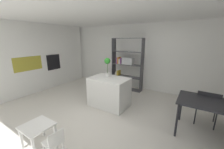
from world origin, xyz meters
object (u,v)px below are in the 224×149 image
kitchen_island (109,92)px  dining_table (210,106)px  child_chair_right (54,143)px  dining_chair_far (207,105)px  built_in_oven (54,62)px  open_bookshelf (126,65)px  potted_plant_on_island (107,65)px  child_table (38,129)px

kitchen_island → dining_table: (2.47, -0.03, 0.26)m
child_chair_right → dining_chair_far: bearing=142.6°
kitchen_island → child_chair_right: 2.13m
built_in_oven → child_chair_right: (3.23, -2.28, -0.76)m
open_bookshelf → dining_table: 3.21m
kitchen_island → child_chair_right: (0.31, -2.10, -0.12)m
built_in_oven → potted_plant_on_island: potted_plant_on_island is taller
open_bookshelf → dining_table: bearing=-30.9°
potted_plant_on_island → open_bookshelf: open_bookshelf is taller
kitchen_island → child_chair_right: kitchen_island is taller
child_table → open_bookshelf: bearing=91.3°
kitchen_island → open_bookshelf: (-0.28, 1.61, 0.56)m
built_in_oven → potted_plant_on_island: size_ratio=1.08×
child_chair_right → potted_plant_on_island: bearing=-165.2°
dining_chair_far → kitchen_island: bearing=11.7°
child_table → dining_chair_far: dining_chair_far is taller
open_bookshelf → child_table: open_bookshelf is taller
potted_plant_on_island → child_table: potted_plant_on_island is taller
potted_plant_on_island → child_chair_right: size_ratio=1.03×
built_in_oven → child_table: built_in_oven is taller
dining_table → dining_chair_far: size_ratio=1.35×
kitchen_island → dining_chair_far: (2.46, 0.40, 0.08)m
child_chair_right → dining_chair_far: 3.31m
potted_plant_on_island → built_in_oven: bearing=178.9°
potted_plant_on_island → dining_table: size_ratio=0.49×
child_chair_right → child_table: bearing=-87.0°
potted_plant_on_island → child_chair_right: (0.45, -2.22, -0.92)m
open_bookshelf → dining_chair_far: bearing=-23.7°
dining_table → built_in_oven: bearing=177.7°
potted_plant_on_island → child_table: 2.38m
child_table → built_in_oven: bearing=140.2°
child_table → kitchen_island: bearing=84.8°
kitchen_island → open_bookshelf: 1.73m
kitchen_island → dining_chair_far: kitchen_island is taller
dining_chair_far → built_in_oven: bearing=4.7°
potted_plant_on_island → child_chair_right: potted_plant_on_island is taller
kitchen_island → child_chair_right: bearing=-81.6°
open_bookshelf → dining_table: open_bookshelf is taller
child_table → child_chair_right: size_ratio=0.92×
kitchen_island → dining_table: size_ratio=0.98×
potted_plant_on_island → dining_chair_far: (2.61, 0.28, -0.71)m
potted_plant_on_island → child_chair_right: bearing=-78.5°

